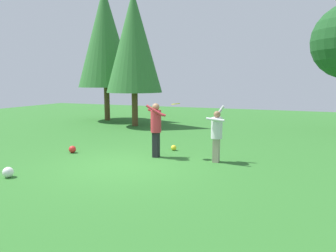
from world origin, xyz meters
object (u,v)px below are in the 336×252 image
(person_thrower, at_px, (217,132))
(ball_red, at_px, (72,149))
(tree_left, at_px, (134,42))
(tree_far_left, at_px, (105,38))
(frisbee, at_px, (176,104))
(ball_white, at_px, (8,172))
(person_catcher, at_px, (156,125))
(ball_yellow, at_px, (174,148))

(person_thrower, height_order, ball_red, person_thrower)
(tree_left, height_order, tree_far_left, tree_far_left)
(person_thrower, xyz_separation_m, tree_far_left, (-8.78, 7.41, 4.19))
(frisbee, distance_m, tree_left, 7.95)
(person_thrower, distance_m, tree_far_left, 12.23)
(ball_white, bearing_deg, frisbee, 47.06)
(tree_far_left, bearing_deg, tree_left, -28.56)
(tree_left, bearing_deg, frisbee, -51.70)
(tree_left, bearing_deg, ball_red, -80.82)
(tree_left, relative_size, tree_far_left, 0.89)
(frisbee, bearing_deg, person_thrower, -1.24)
(person_thrower, bearing_deg, ball_white, 38.37)
(ball_white, xyz_separation_m, tree_left, (-1.33, 9.38, 4.40))
(person_catcher, xyz_separation_m, tree_far_left, (-6.82, 7.55, 4.07))
(person_catcher, height_order, ball_yellow, person_catcher)
(ball_white, bearing_deg, person_thrower, 37.13)
(person_catcher, height_order, frisbee, frisbee)
(person_catcher, bearing_deg, ball_yellow, 65.17)
(person_catcher, bearing_deg, person_thrower, -11.02)
(person_thrower, bearing_deg, ball_yellow, -27.63)
(person_catcher, xyz_separation_m, frisbee, (0.62, 0.17, 0.70))
(person_thrower, xyz_separation_m, tree_left, (-5.96, 5.87, 3.60))
(ball_red, bearing_deg, tree_left, 99.18)
(person_catcher, distance_m, ball_white, 4.40)
(ball_white, xyz_separation_m, tree_far_left, (-4.15, 10.92, 4.99))
(ball_white, xyz_separation_m, ball_red, (-0.27, 2.81, -0.01))
(ball_red, bearing_deg, person_catcher, 10.67)
(ball_red, relative_size, ball_yellow, 1.26)
(person_catcher, xyz_separation_m, ball_red, (-2.94, -0.55, -0.93))
(tree_left, bearing_deg, person_catcher, -56.38)
(frisbee, bearing_deg, ball_yellow, 114.28)
(person_catcher, distance_m, tree_far_left, 10.96)
(person_catcher, xyz_separation_m, ball_white, (-2.67, -3.37, -0.92))
(person_catcher, bearing_deg, ball_red, 175.65)
(ball_white, height_order, ball_red, ball_white)
(person_thrower, relative_size, frisbee, 5.07)
(ball_white, distance_m, tree_far_left, 12.70)
(person_catcher, relative_size, frisbee, 5.14)
(person_thrower, bearing_deg, tree_far_left, -38.93)
(ball_yellow, bearing_deg, person_catcher, -99.81)
(ball_red, bearing_deg, person_thrower, 8.03)
(frisbee, distance_m, tree_far_left, 11.01)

